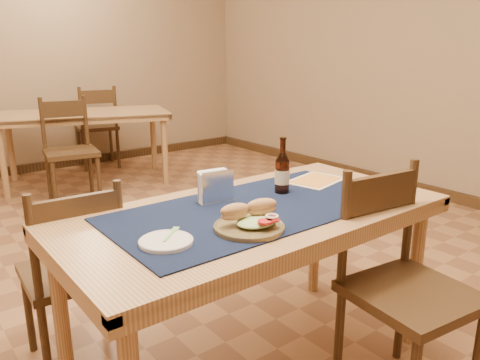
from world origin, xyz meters
TOP-DOWN VIEW (x-y plane):
  - room at (0.00, 0.00)m, footprint 6.04×7.04m
  - main_table at (0.00, -0.80)m, footprint 1.60×0.80m
  - placemat at (0.00, -0.80)m, footprint 1.20×0.60m
  - baseboard at (0.00, 0.00)m, footprint 6.00×7.00m
  - back_table at (0.54, 2.65)m, footprint 1.87×1.33m
  - chair_main_far at (-0.60, -0.29)m, footprint 0.42×0.42m
  - chair_main_near at (0.36, -1.28)m, footprint 0.49×0.49m
  - chair_back_near at (0.18, 2.07)m, footprint 0.51×0.51m
  - chair_back_far at (0.88, 3.20)m, footprint 0.53×0.53m
  - sandwich_plate at (-0.16, -0.97)m, footprint 0.26×0.26m
  - side_plate at (-0.47, -0.90)m, footprint 0.18×0.18m
  - fork at (-0.42, -0.86)m, footprint 0.11×0.10m
  - beer_bottle at (0.23, -0.71)m, footprint 0.07×0.07m
  - napkin_holder at (-0.08, -0.64)m, footprint 0.16×0.08m
  - menu_card at (0.49, -0.67)m, footprint 0.31×0.26m

SIDE VIEW (x-z plane):
  - baseboard at x=0.00m, z-range 0.00..0.10m
  - chair_main_far at x=-0.60m, z-range 0.02..0.88m
  - chair_main_near at x=0.36m, z-range 0.02..0.96m
  - chair_back_near at x=0.18m, z-range 0.02..0.98m
  - chair_back_far at x=0.88m, z-range 0.02..0.99m
  - back_table at x=0.54m, z-range 0.29..1.04m
  - main_table at x=0.00m, z-range 0.29..1.04m
  - placemat at x=0.00m, z-range 0.75..0.76m
  - menu_card at x=0.49m, z-range 0.76..0.76m
  - side_plate at x=-0.47m, z-range 0.76..0.77m
  - fork at x=-0.42m, z-range 0.77..0.77m
  - sandwich_plate at x=-0.16m, z-range 0.73..0.83m
  - napkin_holder at x=-0.08m, z-range 0.75..0.89m
  - beer_bottle at x=0.23m, z-range 0.72..0.97m
  - room at x=0.00m, z-range -0.02..2.82m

